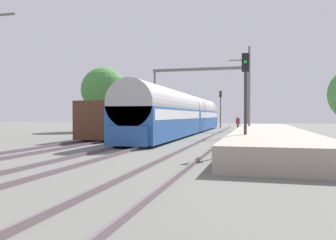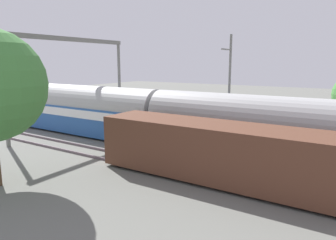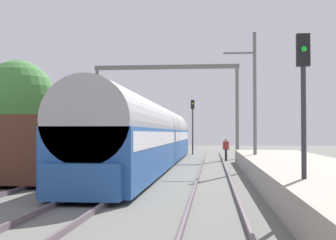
# 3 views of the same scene
# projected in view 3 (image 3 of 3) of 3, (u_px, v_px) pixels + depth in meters

# --- Properties ---
(ground) EXTENTS (120.00, 120.00, 0.00)m
(ground) POSITION_uv_depth(u_px,v_px,m) (117.00, 186.00, 18.53)
(ground) COLOR slate
(track_far_west) EXTENTS (1.51, 60.00, 0.16)m
(track_far_west) POSITION_uv_depth(u_px,v_px,m) (23.00, 183.00, 18.91)
(track_far_west) COLOR #68575F
(track_far_west) RESTS_ON ground
(track_west) EXTENTS (1.52, 60.00, 0.16)m
(track_west) POSITION_uv_depth(u_px,v_px,m) (117.00, 184.00, 18.53)
(track_west) COLOR #68575F
(track_west) RESTS_ON ground
(track_east) EXTENTS (1.51, 60.00, 0.16)m
(track_east) POSITION_uv_depth(u_px,v_px,m) (214.00, 185.00, 18.16)
(track_east) COLOR #68575F
(track_east) RESTS_ON ground
(platform) EXTENTS (4.40, 28.00, 0.90)m
(platform) POSITION_uv_depth(u_px,v_px,m) (303.00, 172.00, 19.79)
(platform) COLOR #A39989
(platform) RESTS_ON ground
(passenger_train) EXTENTS (2.93, 32.85, 3.82)m
(passenger_train) POSITION_uv_depth(u_px,v_px,m) (153.00, 136.00, 29.81)
(passenger_train) COLOR #28569E
(passenger_train) RESTS_ON ground
(freight_car) EXTENTS (2.80, 13.00, 2.70)m
(freight_car) POSITION_uv_depth(u_px,v_px,m) (62.00, 146.00, 23.80)
(freight_car) COLOR #563323
(freight_car) RESTS_ON ground
(person_crossing) EXTENTS (0.46, 0.43, 1.73)m
(person_crossing) POSITION_uv_depth(u_px,v_px,m) (226.00, 147.00, 35.39)
(person_crossing) COLOR black
(person_crossing) RESTS_ON ground
(railway_signal_near) EXTENTS (0.36, 0.30, 4.90)m
(railway_signal_near) POSITION_uv_depth(u_px,v_px,m) (303.00, 97.00, 12.68)
(railway_signal_near) COLOR #2D2D33
(railway_signal_near) RESTS_ON ground
(railway_signal_far) EXTENTS (0.36, 0.30, 5.43)m
(railway_signal_far) POSITION_uv_depth(u_px,v_px,m) (193.00, 120.00, 45.79)
(railway_signal_far) COLOR #2D2D33
(railway_signal_far) RESTS_ON ground
(catenary_gantry) EXTENTS (12.22, 0.28, 7.86)m
(catenary_gantry) POSITION_uv_depth(u_px,v_px,m) (166.00, 92.00, 38.59)
(catenary_gantry) COLOR slate
(catenary_gantry) RESTS_ON ground
(catenary_pole_east_mid) EXTENTS (1.90, 0.20, 8.00)m
(catenary_pole_east_mid) POSITION_uv_depth(u_px,v_px,m) (254.00, 98.00, 26.60)
(catenary_pole_east_mid) COLOR slate
(catenary_pole_east_mid) RESTS_ON ground
(tree_west_background) EXTENTS (5.21, 5.21, 7.40)m
(tree_west_background) POSITION_uv_depth(u_px,v_px,m) (17.00, 96.00, 33.26)
(tree_west_background) COLOR #4C3826
(tree_west_background) RESTS_ON ground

